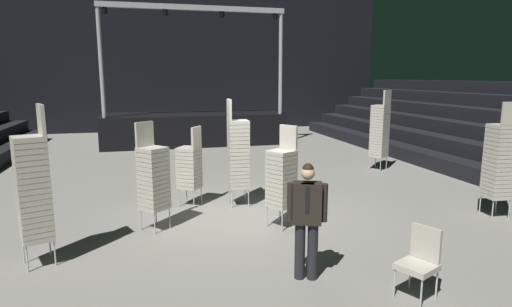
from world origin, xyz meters
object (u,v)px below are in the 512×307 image
(man_with_tie, at_px, (307,215))
(chair_stack_rear_right, at_px, (153,177))
(chair_stack_front_right, at_px, (238,153))
(chair_stack_mid_centre, at_px, (380,130))
(stage_riser, at_px, (194,127))
(chair_stack_front_left, at_px, (33,187))
(chair_stack_mid_left, at_px, (500,160))
(loose_chair_near_man, at_px, (420,259))
(chair_stack_rear_left, at_px, (190,166))
(chair_stack_mid_right, at_px, (282,177))

(man_with_tie, xyz_separation_m, chair_stack_rear_right, (-2.06, 2.61, 0.07))
(chair_stack_front_right, xyz_separation_m, chair_stack_mid_centre, (5.02, 2.57, 0.04))
(chair_stack_mid_centre, height_order, chair_stack_rear_right, chair_stack_mid_centre)
(stage_riser, distance_m, chair_stack_front_left, 12.17)
(man_with_tie, bearing_deg, chair_stack_mid_left, -140.49)
(stage_riser, relative_size, man_with_tie, 4.48)
(loose_chair_near_man, bearing_deg, chair_stack_rear_left, 2.13)
(chair_stack_rear_left, xyz_separation_m, loose_chair_near_man, (2.50, -4.85, -0.37))
(stage_riser, height_order, chair_stack_front_left, stage_riser)
(stage_riser, xyz_separation_m, chair_stack_front_left, (-3.66, -11.60, 0.51))
(chair_stack_rear_right, bearing_deg, man_with_tie, 87.46)
(chair_stack_mid_left, bearing_deg, chair_stack_rear_left, 163.77)
(chair_stack_rear_right, bearing_deg, chair_stack_mid_right, 128.32)
(stage_riser, bearing_deg, chair_stack_mid_centre, -53.49)
(loose_chair_near_man, bearing_deg, chair_stack_mid_left, -80.26)
(stage_riser, bearing_deg, chair_stack_mid_left, -66.52)
(chair_stack_rear_left, bearing_deg, loose_chair_near_man, -119.79)
(stage_riser, height_order, man_with_tie, stage_riser)
(chair_stack_front_right, height_order, chair_stack_mid_left, same)
(stage_riser, height_order, chair_stack_mid_left, stage_riser)
(man_with_tie, relative_size, chair_stack_mid_left, 0.71)
(chair_stack_mid_centre, bearing_deg, chair_stack_mid_right, -168.51)
(chair_stack_front_right, bearing_deg, chair_stack_mid_left, 68.87)
(loose_chair_near_man, bearing_deg, stage_riser, -19.34)
(chair_stack_front_left, bearing_deg, chair_stack_rear_right, -78.45)
(chair_stack_front_left, bearing_deg, stage_riser, -38.86)
(chair_stack_front_right, relative_size, chair_stack_rear_left, 1.33)
(man_with_tie, relative_size, chair_stack_front_right, 0.71)
(loose_chair_near_man, bearing_deg, chair_stack_front_left, 40.30)
(man_with_tie, xyz_separation_m, chair_stack_rear_left, (-1.25, 4.00, -0.06))
(chair_stack_front_right, relative_size, chair_stack_mid_left, 1.00)
(chair_stack_front_left, height_order, chair_stack_front_right, chair_stack_front_left)
(chair_stack_mid_right, bearing_deg, chair_stack_front_left, 67.58)
(chair_stack_front_left, bearing_deg, man_with_tie, -132.37)
(man_with_tie, bearing_deg, chair_stack_rear_left, -51.89)
(stage_riser, bearing_deg, loose_chair_near_man, -84.18)
(stage_riser, distance_m, chair_stack_rear_left, 9.13)
(chair_stack_mid_left, relative_size, chair_stack_mid_right, 1.22)
(chair_stack_mid_left, bearing_deg, man_with_tie, -156.12)
(chair_stack_mid_right, relative_size, chair_stack_mid_centre, 0.79)
(man_with_tie, distance_m, chair_stack_rear_right, 3.33)
(chair_stack_mid_right, height_order, loose_chair_near_man, chair_stack_mid_right)
(chair_stack_front_left, relative_size, chair_stack_rear_left, 1.38)
(chair_stack_front_right, bearing_deg, chair_stack_rear_left, -101.64)
(chair_stack_front_right, bearing_deg, chair_stack_mid_centre, 118.93)
(chair_stack_rear_left, relative_size, chair_stack_rear_right, 0.88)
(man_with_tie, distance_m, chair_stack_front_right, 3.76)
(stage_riser, distance_m, chair_stack_mid_right, 10.92)
(chair_stack_front_left, bearing_deg, chair_stack_mid_right, -101.96)
(stage_riser, xyz_separation_m, chair_stack_rear_left, (-1.08, -9.07, 0.17))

